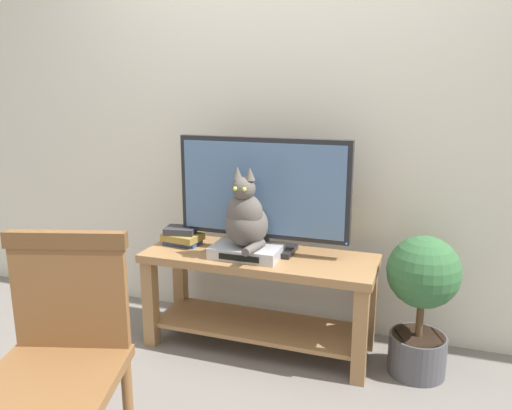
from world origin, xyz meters
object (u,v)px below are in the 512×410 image
object	(u,v)px
tv_stand	(259,284)
media_box	(247,251)
wooden_chair	(60,348)
potted_plant	(422,296)
cat	(246,218)
tv	(263,192)
book_stack	(182,236)

from	to	relation	value
tv_stand	media_box	xyz separation A→B (m)	(-0.05, -0.05, 0.20)
wooden_chair	potted_plant	bearing A→B (deg)	45.54
tv_stand	potted_plant	bearing A→B (deg)	0.62
cat	potted_plant	distance (m)	0.97
potted_plant	cat	bearing A→B (deg)	-175.16
potted_plant	tv_stand	bearing A→B (deg)	-179.38
tv	tv_stand	bearing A→B (deg)	-90.02
wooden_chair	potted_plant	size ratio (longest dim) A/B	1.29
cat	tv_stand	bearing A→B (deg)	53.10
media_box	book_stack	world-z (taller)	book_stack
tv_stand	cat	world-z (taller)	cat
cat	potted_plant	bearing A→B (deg)	4.84
media_box	book_stack	distance (m)	0.44
wooden_chair	book_stack	distance (m)	1.23
wooden_chair	book_stack	bearing A→B (deg)	97.44
media_box	potted_plant	xyz separation A→B (m)	(0.90, 0.06, -0.15)
tv	potted_plant	xyz separation A→B (m)	(0.85, -0.05, -0.46)
tv_stand	book_stack	world-z (taller)	book_stack
tv_stand	cat	size ratio (longest dim) A/B	2.93
tv_stand	potted_plant	size ratio (longest dim) A/B	1.73
tv_stand	potted_plant	xyz separation A→B (m)	(0.85, 0.01, 0.05)
media_box	potted_plant	distance (m)	0.92
tv	media_box	bearing A→B (deg)	-113.77
wooden_chair	potted_plant	world-z (taller)	wooden_chair
media_box	cat	bearing A→B (deg)	-84.97
tv_stand	wooden_chair	xyz separation A→B (m)	(-0.32, -1.19, 0.18)
tv_stand	wooden_chair	size ratio (longest dim) A/B	1.35
wooden_chair	cat	bearing A→B (deg)	76.37
tv	media_box	xyz separation A→B (m)	(-0.05, -0.12, -0.30)
tv_stand	tv	xyz separation A→B (m)	(0.00, 0.06, 0.51)
media_box	book_stack	bearing A→B (deg)	168.75
cat	potted_plant	xyz separation A→B (m)	(0.90, 0.08, -0.34)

